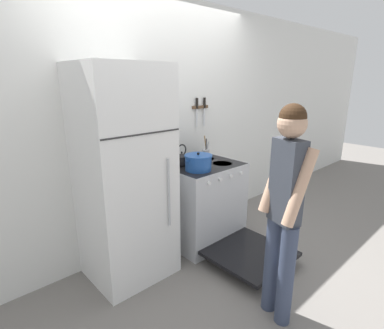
{
  "coord_description": "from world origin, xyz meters",
  "views": [
    {
      "loc": [
        -1.84,
        -2.52,
        1.76
      ],
      "look_at": [
        0.02,
        -0.48,
        0.96
      ],
      "focal_mm": 28.0,
      "sensor_mm": 36.0,
      "label": 1
    }
  ],
  "objects_px": {
    "person": "(285,205)",
    "utensil_jar": "(206,153)",
    "refrigerator": "(125,177)",
    "dutch_oven_pot": "(198,162)",
    "tea_kettle": "(182,158)",
    "stove_range": "(204,203)"
  },
  "relations": [
    {
      "from": "refrigerator",
      "to": "utensil_jar",
      "type": "bearing_deg",
      "value": 6.28
    },
    {
      "from": "utensil_jar",
      "to": "person",
      "type": "height_order",
      "value": "person"
    },
    {
      "from": "refrigerator",
      "to": "utensil_jar",
      "type": "height_order",
      "value": "refrigerator"
    },
    {
      "from": "refrigerator",
      "to": "utensil_jar",
      "type": "xyz_separation_m",
      "value": [
        1.11,
        0.12,
        0.0
      ]
    },
    {
      "from": "dutch_oven_pot",
      "to": "person",
      "type": "relative_size",
      "value": 0.2
    },
    {
      "from": "refrigerator",
      "to": "dutch_oven_pot",
      "type": "distance_m",
      "value": 0.75
    },
    {
      "from": "dutch_oven_pot",
      "to": "tea_kettle",
      "type": "relative_size",
      "value": 1.44
    },
    {
      "from": "stove_range",
      "to": "refrigerator",
      "type": "bearing_deg",
      "value": 176.6
    },
    {
      "from": "stove_range",
      "to": "dutch_oven_pot",
      "type": "xyz_separation_m",
      "value": [
        -0.18,
        -0.09,
        0.52
      ]
    },
    {
      "from": "utensil_jar",
      "to": "person",
      "type": "xyz_separation_m",
      "value": [
        -0.58,
        -1.35,
        -0.03
      ]
    },
    {
      "from": "refrigerator",
      "to": "tea_kettle",
      "type": "bearing_deg",
      "value": 8.79
    },
    {
      "from": "refrigerator",
      "to": "person",
      "type": "height_order",
      "value": "refrigerator"
    },
    {
      "from": "refrigerator",
      "to": "utensil_jar",
      "type": "distance_m",
      "value": 1.12
    },
    {
      "from": "refrigerator",
      "to": "person",
      "type": "xyz_separation_m",
      "value": [
        0.53,
        -1.23,
        -0.02
      ]
    },
    {
      "from": "dutch_oven_pot",
      "to": "tea_kettle",
      "type": "height_order",
      "value": "tea_kettle"
    },
    {
      "from": "dutch_oven_pot",
      "to": "utensil_jar",
      "type": "distance_m",
      "value": 0.47
    },
    {
      "from": "tea_kettle",
      "to": "utensil_jar",
      "type": "height_order",
      "value": "utensil_jar"
    },
    {
      "from": "stove_range",
      "to": "tea_kettle",
      "type": "height_order",
      "value": "tea_kettle"
    },
    {
      "from": "refrigerator",
      "to": "tea_kettle",
      "type": "height_order",
      "value": "refrigerator"
    },
    {
      "from": "person",
      "to": "utensil_jar",
      "type": "bearing_deg",
      "value": -5.81
    },
    {
      "from": "tea_kettle",
      "to": "person",
      "type": "xyz_separation_m",
      "value": [
        -0.21,
        -1.34,
        -0.03
      ]
    },
    {
      "from": "refrigerator",
      "to": "tea_kettle",
      "type": "relative_size",
      "value": 8.61
    }
  ]
}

